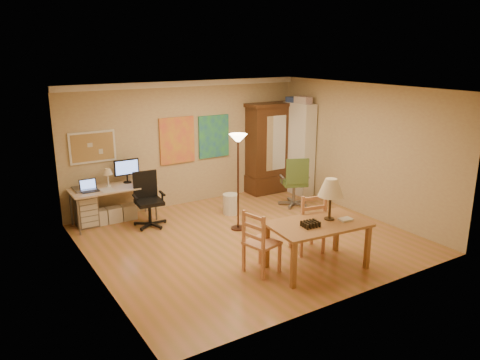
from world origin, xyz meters
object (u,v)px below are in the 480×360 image
armoire (270,154)px  bookshelf (298,149)px  office_chair_black (149,212)px  office_chair_green (294,193)px  dining_table (323,213)px  computer_desk (115,200)px

armoire → bookshelf: 0.69m
bookshelf → office_chair_black: bearing=-177.0°
office_chair_black → office_chair_green: 3.20m
office_chair_black → office_chair_green: bearing=-10.0°
armoire → bookshelf: bookshelf is taller
dining_table → office_chair_black: size_ratio=1.49×
office_chair_black → bookshelf: size_ratio=0.49×
dining_table → office_chair_black: 3.59m
dining_table → bookshelf: (2.19, 3.33, 0.17)m
office_chair_green → bookshelf: size_ratio=0.52×
office_chair_green → bookshelf: (0.69, 0.75, 0.77)m
office_chair_black → bookshelf: 3.92m
office_chair_green → armoire: size_ratio=0.52×
office_chair_green → computer_desk: bearing=163.1°
dining_table → computer_desk: bearing=120.1°
office_chair_green → office_chair_black: bearing=170.0°
computer_desk → office_chair_black: bearing=-48.2°
office_chair_green → armoire: bearing=81.6°
computer_desk → office_chair_green: (3.65, -1.11, -0.15)m
dining_table → bookshelf: bearing=56.6°
office_chair_black → armoire: bearing=10.9°
office_chair_black → bookshelf: (3.84, 0.20, 0.79)m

